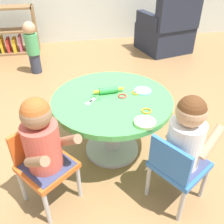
% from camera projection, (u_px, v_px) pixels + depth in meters
% --- Properties ---
extents(ground_plane, '(10.00, 10.00, 0.00)m').
position_uv_depth(ground_plane, '(112.00, 149.00, 2.08)').
color(ground_plane, '#9E7247').
extents(craft_table, '(0.89, 0.89, 0.51)m').
position_uv_depth(craft_table, '(112.00, 111.00, 1.86)').
color(craft_table, silver).
rests_on(craft_table, ground).
extents(child_chair_left, '(0.42, 0.42, 0.54)m').
position_uv_depth(child_chair_left, '(43.00, 163.00, 1.53)').
color(child_chair_left, '#B7B7BC').
rests_on(child_chair_left, ground).
extents(seated_child_left, '(0.43, 0.44, 0.51)m').
position_uv_depth(seated_child_left, '(41.00, 138.00, 1.38)').
color(seated_child_left, '#3F4772').
rests_on(seated_child_left, ground).
extents(child_chair_right, '(0.41, 0.41, 0.54)m').
position_uv_depth(child_chair_right, '(177.00, 166.00, 1.51)').
color(child_chair_right, '#B7B7BC').
rests_on(child_chair_right, ground).
extents(seated_child_right, '(0.43, 0.41, 0.51)m').
position_uv_depth(seated_child_right, '(186.00, 135.00, 1.40)').
color(seated_child_right, '#3F4772').
rests_on(seated_child_right, ground).
extents(bookshelf_low, '(0.93, 0.28, 0.70)m').
position_uv_depth(bookshelf_low, '(7.00, 35.00, 3.79)').
color(bookshelf_low, olive).
rests_on(bookshelf_low, ground).
extents(armchair_dark, '(0.85, 0.86, 0.85)m').
position_uv_depth(armchair_dark, '(166.00, 32.00, 3.86)').
color(armchair_dark, '#232838').
rests_on(armchair_dark, ground).
extents(toddler_standing, '(0.17, 0.17, 0.67)m').
position_uv_depth(toddler_standing, '(32.00, 46.00, 3.15)').
color(toddler_standing, '#33384C').
rests_on(toddler_standing, ground).
extents(rolling_pin, '(0.23, 0.06, 0.05)m').
position_uv_depth(rolling_pin, '(109.00, 90.00, 1.83)').
color(rolling_pin, green).
rests_on(rolling_pin, craft_table).
extents(craft_scissors, '(0.13, 0.13, 0.01)m').
position_uv_depth(craft_scissors, '(94.00, 99.00, 1.76)').
color(craft_scissors, silver).
rests_on(craft_scissors, craft_table).
extents(playdough_blob_0, '(0.13, 0.13, 0.01)m').
position_uv_depth(playdough_blob_0, '(143.00, 91.00, 1.86)').
color(playdough_blob_0, '#8CCCF2').
rests_on(playdough_blob_0, craft_table).
extents(playdough_blob_1, '(0.14, 0.14, 0.02)m').
position_uv_depth(playdough_blob_1, '(145.00, 123.00, 1.52)').
color(playdough_blob_1, '#B2E58C').
rests_on(playdough_blob_1, craft_table).
extents(cookie_cutter_0, '(0.07, 0.07, 0.01)m').
position_uv_depth(cookie_cutter_0, '(146.00, 111.00, 1.64)').
color(cookie_cutter_0, orange).
rests_on(cookie_cutter_0, craft_table).
extents(cookie_cutter_1, '(0.07, 0.07, 0.01)m').
position_uv_depth(cookie_cutter_1, '(122.00, 96.00, 1.80)').
color(cookie_cutter_1, red).
rests_on(cookie_cutter_1, craft_table).
extents(cookie_cutter_2, '(0.06, 0.06, 0.01)m').
position_uv_depth(cookie_cutter_2, '(136.00, 93.00, 1.84)').
color(cookie_cutter_2, orange).
rests_on(cookie_cutter_2, craft_table).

